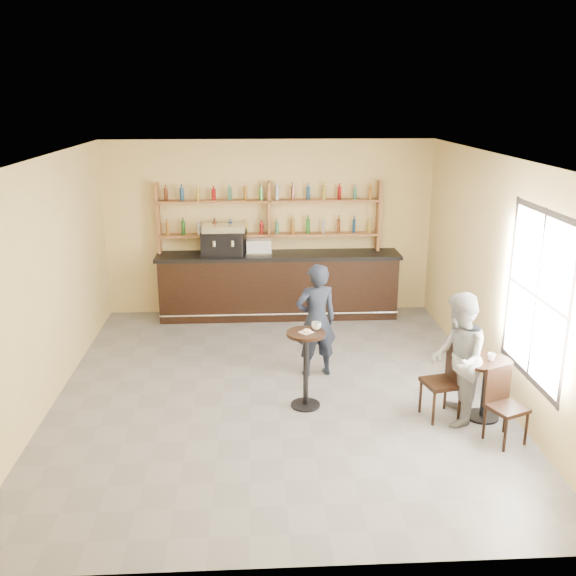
{
  "coord_description": "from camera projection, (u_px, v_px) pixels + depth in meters",
  "views": [
    {
      "loc": [
        -0.29,
        -8.14,
        3.96
      ],
      "look_at": [
        0.2,
        0.8,
        1.25
      ],
      "focal_mm": 40.0,
      "sensor_mm": 36.0,
      "label": 1
    }
  ],
  "objects": [
    {
      "name": "chair_south",
      "position": [
        507.0,
        407.0,
        7.49
      ],
      "size": [
        0.52,
        0.52,
        0.91
      ],
      "primitive_type": null,
      "rotation": [
        0.0,
        0.0,
        0.42
      ],
      "color": "black",
      "rests_on": "floor"
    },
    {
      "name": "napkin",
      "position": [
        306.0,
        332.0,
        8.2
      ],
      "size": [
        0.21,
        0.21,
        0.0
      ],
      "primitive_type": "cube",
      "rotation": [
        0.0,
        0.0,
        0.71
      ],
      "color": "white",
      "rests_on": "pedestal_table"
    },
    {
      "name": "wall_front",
      "position": [
        293.0,
        401.0,
        5.13
      ],
      "size": [
        7.0,
        0.0,
        7.0
      ],
      "primitive_type": "plane",
      "rotation": [
        -1.57,
        0.0,
        0.0
      ],
      "color": "#F5D68B",
      "rests_on": "floor"
    },
    {
      "name": "shelf_unit",
      "position": [
        269.0,
        218.0,
        11.64
      ],
      "size": [
        4.0,
        0.26,
        1.4
      ],
      "primitive_type": null,
      "color": "brown",
      "rests_on": "wall_back"
    },
    {
      "name": "cup_pedestal",
      "position": [
        316.0,
        326.0,
        8.29
      ],
      "size": [
        0.16,
        0.16,
        0.1
      ],
      "primitive_type": "imported",
      "rotation": [
        0.0,
        0.0,
        0.33
      ],
      "color": "white",
      "rests_on": "pedestal_table"
    },
    {
      "name": "liquor_bottles",
      "position": [
        269.0,
        209.0,
        11.59
      ],
      "size": [
        3.68,
        0.1,
        1.0
      ],
      "primitive_type": null,
      "color": "#8C5919",
      "rests_on": "shelf_unit"
    },
    {
      "name": "window_pane",
      "position": [
        537.0,
        297.0,
        7.46
      ],
      "size": [
        0.0,
        2.0,
        2.0
      ],
      "primitive_type": "plane",
      "rotation": [
        1.57,
        0.0,
        -1.57
      ],
      "color": "white",
      "rests_on": "wall_right"
    },
    {
      "name": "wall_left",
      "position": [
        46.0,
        284.0,
        8.32
      ],
      "size": [
        0.0,
        7.0,
        7.0
      ],
      "primitive_type": "plane",
      "rotation": [
        1.57,
        0.0,
        1.57
      ],
      "color": "#F5D68B",
      "rests_on": "floor"
    },
    {
      "name": "wall_back",
      "position": [
        269.0,
        228.0,
        11.82
      ],
      "size": [
        7.0,
        0.0,
        7.0
      ],
      "primitive_type": "plane",
      "rotation": [
        1.57,
        0.0,
        0.0
      ],
      "color": "#F5D68B",
      "rests_on": "floor"
    },
    {
      "name": "bar_counter",
      "position": [
        279.0,
        285.0,
        11.79
      ],
      "size": [
        4.41,
        0.86,
        1.19
      ],
      "primitive_type": null,
      "color": "black",
      "rests_on": "floor"
    },
    {
      "name": "pastry_case",
      "position": [
        259.0,
        246.0,
        11.56
      ],
      "size": [
        0.51,
        0.44,
        0.28
      ],
      "primitive_type": null,
      "rotation": [
        0.0,
        0.0,
        -0.17
      ],
      "color": "silver",
      "rests_on": "bar_counter"
    },
    {
      "name": "man_main",
      "position": [
        316.0,
        320.0,
        9.22
      ],
      "size": [
        0.69,
        0.53,
        1.68
      ],
      "primitive_type": "imported",
      "rotation": [
        0.0,
        0.0,
        3.37
      ],
      "color": "black",
      "rests_on": "floor"
    },
    {
      "name": "ceiling",
      "position": [
        276.0,
        158.0,
        8.01
      ],
      "size": [
        7.0,
        7.0,
        0.0
      ],
      "primitive_type": "plane",
      "rotation": [
        3.14,
        0.0,
        0.0
      ],
      "color": "white",
      "rests_on": "wall_back"
    },
    {
      "name": "espresso_machine",
      "position": [
        224.0,
        240.0,
        11.48
      ],
      "size": [
        0.82,
        0.6,
        0.54
      ],
      "primitive_type": null,
      "rotation": [
        0.0,
        0.0,
        -0.17
      ],
      "color": "black",
      "rests_on": "bar_counter"
    },
    {
      "name": "window_frame",
      "position": [
        536.0,
        297.0,
        7.46
      ],
      "size": [
        0.04,
        1.7,
        2.1
      ],
      "primitive_type": null,
      "color": "black",
      "rests_on": "wall_right"
    },
    {
      "name": "floor",
      "position": [
        277.0,
        390.0,
        8.94
      ],
      "size": [
        7.0,
        7.0,
        0.0
      ],
      "primitive_type": "plane",
      "color": "slate",
      "rests_on": "ground"
    },
    {
      "name": "pedestal_table",
      "position": [
        306.0,
        370.0,
        8.35
      ],
      "size": [
        0.57,
        0.57,
        1.04
      ],
      "primitive_type": null,
      "rotation": [
        0.0,
        0.0,
        -0.14
      ],
      "color": "black",
      "rests_on": "floor"
    },
    {
      "name": "wall_right",
      "position": [
        498.0,
        277.0,
        8.64
      ],
      "size": [
        0.0,
        7.0,
        7.0
      ],
      "primitive_type": "plane",
      "rotation": [
        1.57,
        0.0,
        -1.57
      ],
      "color": "#F5D68B",
      "rests_on": "floor"
    },
    {
      "name": "cafe_table",
      "position": [
        485.0,
        389.0,
        8.08
      ],
      "size": [
        0.7,
        0.7,
        0.79
      ],
      "primitive_type": null,
      "rotation": [
        0.0,
        0.0,
        0.13
      ],
      "color": "black",
      "rests_on": "floor"
    },
    {
      "name": "cup_cafe",
      "position": [
        492.0,
        357.0,
        7.96
      ],
      "size": [
        0.13,
        0.13,
        0.09
      ],
      "primitive_type": "imported",
      "rotation": [
        0.0,
        0.0,
        -0.33
      ],
      "color": "white",
      "rests_on": "cafe_table"
    },
    {
      "name": "donut",
      "position": [
        307.0,
        331.0,
        8.18
      ],
      "size": [
        0.12,
        0.12,
        0.04
      ],
      "primitive_type": "torus",
      "rotation": [
        0.0,
        0.0,
        0.11
      ],
      "color": "#E49C53",
      "rests_on": "napkin"
    },
    {
      "name": "chair_west",
      "position": [
        441.0,
        382.0,
        8.07
      ],
      "size": [
        0.5,
        0.5,
        0.97
      ],
      "primitive_type": null,
      "rotation": [
        0.0,
        0.0,
        -1.35
      ],
      "color": "black",
      "rests_on": "floor"
    },
    {
      "name": "patron_second",
      "position": [
        458.0,
        359.0,
        7.88
      ],
      "size": [
        0.81,
        0.94,
        1.68
      ],
      "primitive_type": "imported",
      "rotation": [
        0.0,
        0.0,
        -1.81
      ],
      "color": "gray",
      "rests_on": "floor"
    }
  ]
}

